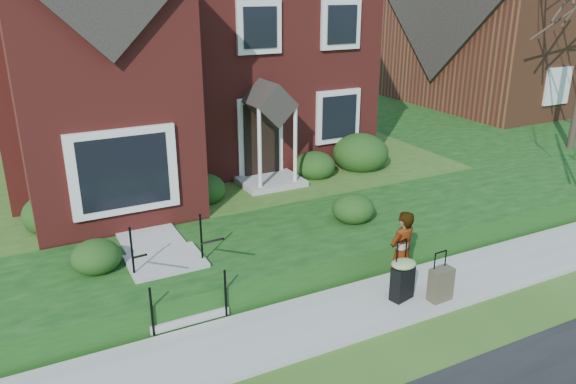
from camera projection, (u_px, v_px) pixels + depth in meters
ground at (340, 316)px, 10.08m from camera, size 120.00×120.00×0.00m
sidewalk at (340, 314)px, 10.06m from camera, size 60.00×1.60×0.08m
terrace at (275, 137)px, 20.78m from camera, size 44.00×20.00×0.60m
walkway at (134, 214)px, 12.95m from camera, size 1.20×6.00×0.06m
front_steps at (173, 279)px, 10.38m from camera, size 1.40×2.02×1.50m
foundation_shrubs at (266, 176)px, 14.17m from camera, size 9.80×4.40×1.13m
woman at (402, 252)px, 10.47m from camera, size 0.66×0.50×1.64m
suitcase_black at (403, 277)px, 10.34m from camera, size 0.57×0.50×1.17m
suitcase_olive at (441, 284)px, 10.36m from camera, size 0.46×0.27×0.97m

